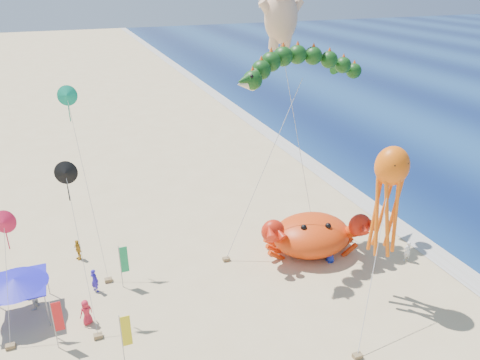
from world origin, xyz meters
name	(u,v)px	position (x,y,z in m)	size (l,w,h in m)	color
ground	(277,271)	(0.00, 0.00, 0.00)	(320.00, 320.00, 0.00)	#D1B784
foam_strip	(415,239)	(12.00, 0.00, 0.01)	(320.00, 320.00, 0.00)	silver
crab_inflatable	(312,234)	(3.43, 1.32, 1.55)	(8.01, 6.12, 3.51)	red
dragon_kite	(301,71)	(2.93, 3.48, 13.13)	(11.58, 5.62, 14.37)	#103A0F
cherub_kite	(282,8)	(2.90, 6.65, 16.92)	(4.56, 2.16, 19.45)	#E7B58D
octopus_kite	(388,193)	(4.83, -4.58, 7.31)	(5.44, 5.41, 10.21)	#FF650D
canopy_blue	(14,282)	(-16.52, 1.41, 2.44)	(3.80, 3.80, 2.71)	gray
feather_flags	(68,305)	(-13.68, -1.34, 2.01)	(9.80, 6.79, 3.20)	gray
beachgoers	(100,297)	(-11.93, 0.39, 0.84)	(30.83, 13.04, 1.79)	silver
small_kites	(51,177)	(-13.59, 2.49, 8.32)	(5.64, 9.40, 12.69)	red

